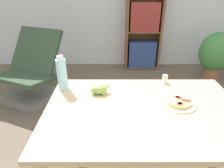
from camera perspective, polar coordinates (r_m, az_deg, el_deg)
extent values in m
cube|color=#D1B27F|center=(1.28, 9.41, -7.67)|extent=(1.24, 0.81, 0.03)
cylinder|color=#D1B27F|center=(1.79, -11.49, -10.62)|extent=(0.06, 0.06, 0.70)
cylinder|color=#D1B27F|center=(1.91, 24.02, -10.01)|extent=(0.06, 0.06, 0.70)
cylinder|color=white|center=(1.36, 18.67, -5.38)|extent=(0.21, 0.21, 0.01)
cylinder|color=#DBB26B|center=(1.35, 18.76, -4.85)|extent=(0.16, 0.16, 0.02)
cylinder|color=#EACC7A|center=(1.34, 18.84, -4.42)|extent=(0.13, 0.13, 0.00)
cylinder|color=#A83328|center=(1.35, 20.10, -4.37)|extent=(0.03, 0.03, 0.00)
cylinder|color=#A83328|center=(1.37, 18.62, -3.62)|extent=(0.03, 0.03, 0.00)
cylinder|color=#A83328|center=(1.35, 21.22, -4.55)|extent=(0.03, 0.03, 0.00)
cylinder|color=#A83328|center=(1.31, 19.22, -5.25)|extent=(0.03, 0.03, 0.00)
cylinder|color=#A83328|center=(1.37, 18.17, -3.50)|extent=(0.03, 0.03, 0.00)
cylinder|color=#A83328|center=(1.36, 19.12, -3.92)|extent=(0.02, 0.02, 0.00)
cylinder|color=#A83328|center=(1.30, 18.85, -5.35)|extent=(0.03, 0.03, 0.00)
ellipsoid|color=#93BC5B|center=(1.40, -3.44, -1.35)|extent=(0.11, 0.09, 0.07)
sphere|color=#93BC5B|center=(1.39, -5.54, -1.86)|extent=(0.02, 0.02, 0.02)
sphere|color=#93BC5B|center=(1.37, -4.66, -1.45)|extent=(0.03, 0.03, 0.03)
sphere|color=#93BC5B|center=(1.40, -1.19, -0.68)|extent=(0.03, 0.03, 0.03)
sphere|color=#93BC5B|center=(1.38, -5.16, -2.62)|extent=(0.02, 0.02, 0.02)
sphere|color=#93BC5B|center=(1.38, -5.25, -1.55)|extent=(0.03, 0.03, 0.03)
sphere|color=#93BC5B|center=(1.43, -4.21, -1.15)|extent=(0.02, 0.02, 0.02)
sphere|color=#93BC5B|center=(1.38, -2.67, -1.42)|extent=(0.03, 0.03, 0.03)
sphere|color=#93BC5B|center=(1.38, -2.85, -1.26)|extent=(0.03, 0.03, 0.03)
sphere|color=#93BC5B|center=(1.38, -2.28, -2.67)|extent=(0.03, 0.03, 0.03)
cylinder|color=#A3DBEA|center=(1.46, -13.86, 2.67)|extent=(0.07, 0.07, 0.23)
cylinder|color=white|center=(1.41, -14.44, 7.34)|extent=(0.04, 0.04, 0.03)
cylinder|color=white|center=(1.60, 15.04, 1.18)|extent=(0.04, 0.04, 0.05)
cylinder|color=#B7B7BC|center=(1.58, 15.18, 2.22)|extent=(0.04, 0.04, 0.01)
cube|color=slate|center=(2.91, -21.83, -3.09)|extent=(0.77, 0.74, 0.10)
cube|color=#334733|center=(2.71, -23.48, 1.76)|extent=(0.80, 0.71, 0.14)
cube|color=#334733|center=(2.83, -20.73, 8.71)|extent=(0.76, 0.63, 0.55)
cube|color=brown|center=(3.53, 4.47, 14.80)|extent=(0.04, 0.27, 1.32)
cube|color=brown|center=(3.61, 13.78, 14.42)|extent=(0.04, 0.27, 1.32)
cube|color=brown|center=(3.68, 8.90, 15.11)|extent=(0.60, 0.01, 1.32)
cube|color=brown|center=(3.75, 8.46, 5.14)|extent=(0.53, 0.26, 0.02)
cube|color=navy|center=(3.65, 8.76, 8.49)|extent=(0.47, 0.19, 0.46)
cube|color=brown|center=(3.56, 9.19, 14.65)|extent=(0.53, 0.26, 0.02)
cube|color=#99332D|center=(3.49, 9.54, 18.40)|extent=(0.47, 0.19, 0.46)
cylinder|color=#8E5B42|center=(3.63, 26.86, 3.15)|extent=(0.26, 0.26, 0.23)
ellipsoid|color=#428442|center=(3.52, 28.00, 8.03)|extent=(0.54, 0.46, 0.62)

